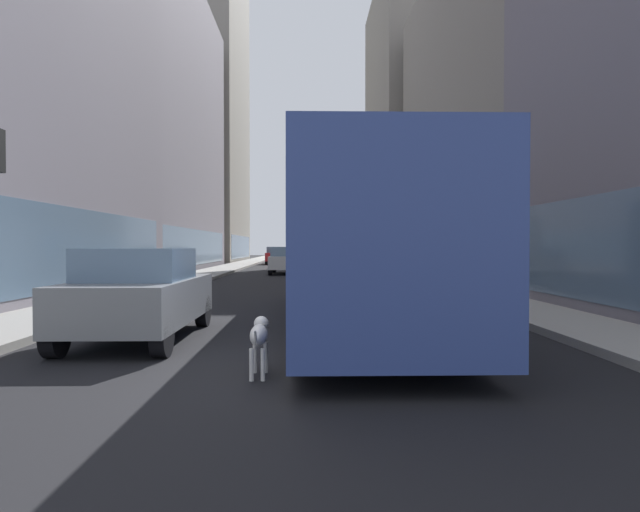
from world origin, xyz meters
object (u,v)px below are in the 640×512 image
at_px(car_red_coupe, 276,255).
at_px(car_yellow_taxi, 290,257).
at_px(car_white_van, 285,260).
at_px(transit_bus, 357,241).
at_px(dalmatian_dog, 259,336).
at_px(box_truck, 356,246).
at_px(car_grey_wagon, 140,294).

xyz_separation_m(car_red_coupe, car_yellow_taxi, (1.60, -7.80, 0.00)).
bearing_deg(car_white_van, car_yellow_taxi, 90.00).
distance_m(transit_bus, dalmatian_dog, 4.94).
relative_size(car_white_van, dalmatian_dog, 4.47).
height_order(car_white_van, dalmatian_dog, car_white_van).
distance_m(car_white_van, box_truck, 5.11).
xyz_separation_m(car_grey_wagon, car_yellow_taxi, (1.60, 32.52, 0.00)).
height_order(car_grey_wagon, box_truck, box_truck).
xyz_separation_m(car_white_van, box_truck, (4.00, -3.07, 0.85)).
bearing_deg(car_red_coupe, box_truck, -74.91).
relative_size(car_red_coupe, dalmatian_dog, 4.92).
bearing_deg(box_truck, transit_bus, -95.16).
height_order(car_grey_wagon, car_yellow_taxi, same).
bearing_deg(dalmatian_dog, car_grey_wagon, 131.47).
xyz_separation_m(car_red_coupe, box_truck, (5.60, -20.78, 0.84)).
height_order(car_red_coupe, car_yellow_taxi, same).
bearing_deg(box_truck, car_yellow_taxi, 107.13).
xyz_separation_m(car_yellow_taxi, box_truck, (4.00, -12.98, 0.84)).
bearing_deg(car_red_coupe, dalmatian_dog, -86.89).
bearing_deg(dalmatian_dog, box_truck, 81.62).
relative_size(car_red_coupe, box_truck, 0.63).
distance_m(car_yellow_taxi, box_truck, 13.60).
bearing_deg(car_yellow_taxi, car_grey_wagon, -92.82).
relative_size(car_red_coupe, car_grey_wagon, 1.20).
distance_m(car_white_van, dalmatian_dog, 25.27).
relative_size(transit_bus, car_white_van, 2.68).
relative_size(car_yellow_taxi, box_truck, 0.63).
distance_m(transit_bus, car_yellow_taxi, 30.79).
height_order(transit_bus, car_red_coupe, transit_bus).
bearing_deg(transit_bus, car_yellow_taxi, 94.47).
bearing_deg(car_red_coupe, car_yellow_taxi, -78.41).
height_order(transit_bus, car_grey_wagon, transit_bus).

